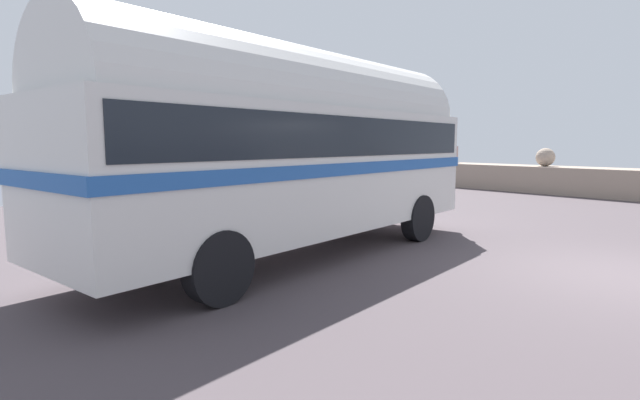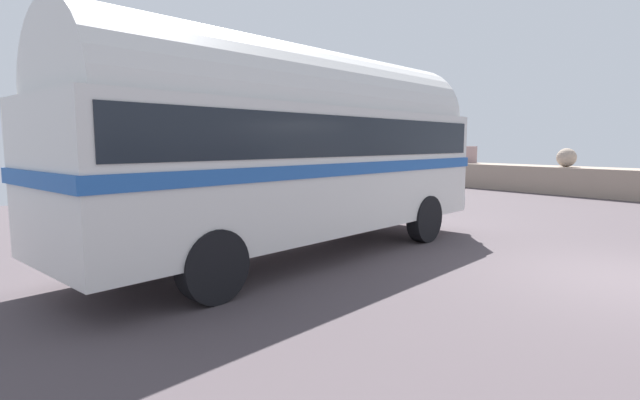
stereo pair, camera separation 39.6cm
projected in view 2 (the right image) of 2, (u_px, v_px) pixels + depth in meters
name	position (u px, v px, depth m)	size (l,w,h in m)	color
ground	(640.00, 282.00, 7.11)	(32.00, 26.00, 0.02)	#483E42
vintage_coach	(297.00, 143.00, 8.56)	(3.88, 8.87, 3.70)	black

